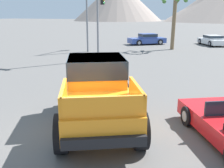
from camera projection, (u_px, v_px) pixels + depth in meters
name	position (u px, v px, depth m)	size (l,w,h in m)	color
ground_plane	(88.00, 130.00, 7.75)	(320.00, 320.00, 0.00)	#5B5956
orange_pickup_truck	(97.00, 88.00, 8.00)	(4.01, 5.02, 2.02)	orange
parked_car_blue	(147.00, 39.00, 29.65)	(4.22, 3.98, 1.21)	#334C9E
parked_car_white	(213.00, 40.00, 28.87)	(3.59, 4.41, 1.11)	white
traffic_light_main	(94.00, 9.00, 24.29)	(0.38, 3.59, 5.43)	slate
palm_tree_tall	(175.00, 3.00, 24.57)	(2.66, 2.61, 5.80)	brown
distant_mountain_range	(209.00, 1.00, 122.32)	(115.37, 69.06, 21.12)	gray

